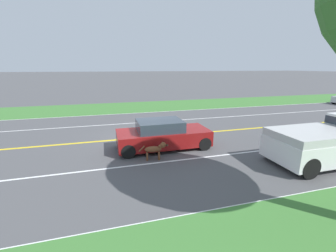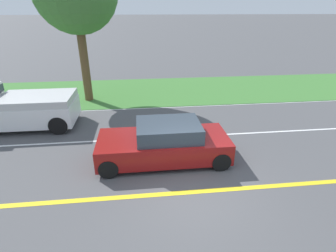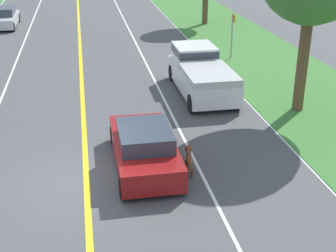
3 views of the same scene
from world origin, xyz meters
name	(u,v)px [view 1 (image 1 of 3)]	position (x,y,z in m)	size (l,w,h in m)	color
ground_plane	(144,138)	(0.00, 0.00, 0.00)	(400.00, 400.00, 0.00)	#4C4C4F
centre_divider_line	(144,138)	(0.00, 0.00, 0.00)	(0.18, 160.00, 0.01)	yellow
lane_edge_line_right	(190,215)	(7.00, 0.00, 0.00)	(0.14, 160.00, 0.01)	white
lane_edge_line_left	(129,113)	(-7.00, 0.00, 0.00)	(0.14, 160.00, 0.01)	white
lane_dash_same_dir	(159,163)	(3.50, 0.00, 0.00)	(0.10, 160.00, 0.01)	white
lane_dash_oncoming	(135,123)	(-3.50, 0.00, 0.00)	(0.10, 160.00, 0.01)	white
grass_verge_left	(126,107)	(-10.00, 0.00, 0.01)	(6.00, 160.00, 0.03)	#3D7533
ego_car	(163,135)	(1.85, 0.59, 0.64)	(1.89, 4.34, 1.37)	maroon
dog	(156,149)	(3.14, -0.05, 0.48)	(0.38, 1.24, 0.78)	brown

